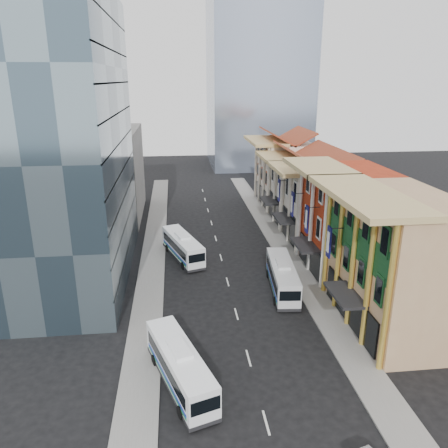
{
  "coord_description": "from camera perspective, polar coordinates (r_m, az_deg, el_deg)",
  "views": [
    {
      "loc": [
        -5.32,
        -28.51,
        21.34
      ],
      "look_at": [
        -0.07,
        17.93,
        5.79
      ],
      "focal_mm": 35.0,
      "sensor_mm": 36.0,
      "label": 1
    }
  ],
  "objects": [
    {
      "name": "shophouse_red",
      "position": [
        51.77,
        15.79,
        0.45
      ],
      "size": [
        8.0,
        10.0,
        12.0
      ],
      "primitive_type": "cube",
      "color": "#A32C12",
      "rests_on": "ground"
    },
    {
      "name": "office_block_far",
      "position": [
        72.74,
        -14.86,
        6.42
      ],
      "size": [
        10.0,
        18.0,
        14.0
      ],
      "primitive_type": "cube",
      "color": "gray",
      "rests_on": "ground"
    },
    {
      "name": "sidewalk_right",
      "position": [
        56.52,
        8.22,
        -3.9
      ],
      "size": [
        3.0,
        90.0,
        0.15
      ],
      "primitive_type": "cube",
      "color": "slate",
      "rests_on": "ground"
    },
    {
      "name": "office_tower",
      "position": [
        49.33,
        -20.4,
        9.89
      ],
      "size": [
        12.0,
        26.0,
        30.0
      ],
      "primitive_type": "cube",
      "color": "#3F5564",
      "rests_on": "ground"
    },
    {
      "name": "shophouse_tan",
      "position": [
        41.61,
        21.85,
        -4.63
      ],
      "size": [
        8.0,
        14.0,
        12.0
      ],
      "primitive_type": "cube",
      "color": "tan",
      "rests_on": "ground"
    },
    {
      "name": "bus_left_far",
      "position": [
        54.57,
        -5.42,
        -2.9
      ],
      "size": [
        5.27,
        10.19,
        3.19
      ],
      "primitive_type": null,
      "rotation": [
        0.0,
        0.0,
        0.31
      ],
      "color": "white",
      "rests_on": "ground"
    },
    {
      "name": "bus_right",
      "position": [
        46.71,
        7.62,
        -6.76
      ],
      "size": [
        3.29,
        10.24,
        3.23
      ],
      "primitive_type": null,
      "rotation": [
        0.0,
        0.0,
        -0.09
      ],
      "color": "silver",
      "rests_on": "ground"
    },
    {
      "name": "ground",
      "position": [
        36.01,
        3.49,
        -17.99
      ],
      "size": [
        200.0,
        200.0,
        0.0
      ],
      "primitive_type": "plane",
      "color": "black",
      "rests_on": "ground"
    },
    {
      "name": "shophouse_cream_near",
      "position": [
        60.55,
        12.43,
        2.3
      ],
      "size": [
        8.0,
        9.0,
        10.0
      ],
      "primitive_type": "cube",
      "color": "silver",
      "rests_on": "ground"
    },
    {
      "name": "sidewalk_left",
      "position": [
        54.9,
        -9.29,
        -4.65
      ],
      "size": [
        3.0,
        90.0,
        0.15
      ],
      "primitive_type": "cube",
      "color": "slate",
      "rests_on": "ground"
    },
    {
      "name": "shophouse_cream_far",
      "position": [
        78.59,
        7.97,
        6.59
      ],
      "size": [
        8.0,
        12.0,
        11.0
      ],
      "primitive_type": "cube",
      "color": "silver",
      "rests_on": "ground"
    },
    {
      "name": "bus_left_near",
      "position": [
        33.44,
        -5.79,
        -17.91
      ],
      "size": [
        5.3,
        10.14,
        3.18
      ],
      "primitive_type": null,
      "rotation": [
        0.0,
        0.0,
        0.32
      ],
      "color": "white",
      "rests_on": "ground"
    },
    {
      "name": "shophouse_cream_mid",
      "position": [
        68.83,
        10.08,
        4.38
      ],
      "size": [
        8.0,
        9.0,
        10.0
      ],
      "primitive_type": "cube",
      "color": "silver",
      "rests_on": "ground"
    }
  ]
}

